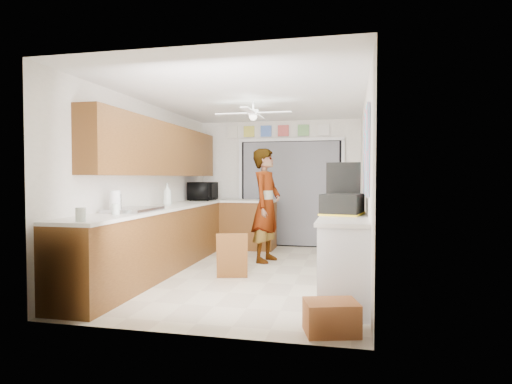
{
  "coord_description": "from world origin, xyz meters",
  "views": [
    {
      "loc": [
        1.4,
        -5.97,
        1.38
      ],
      "look_at": [
        0.0,
        0.4,
        1.15
      ],
      "focal_mm": 30.0,
      "sensor_mm": 36.0,
      "label": 1
    }
  ],
  "objects_px": {
    "soap_bottle": "(167,194)",
    "dog": "(237,253)",
    "cardboard_box": "(331,317)",
    "man": "(266,205)",
    "suitcase": "(343,204)",
    "paper_towel_roll": "(115,202)",
    "microwave": "(203,191)",
    "navy_crate": "(331,323)"
  },
  "relations": [
    {
      "from": "man",
      "to": "cardboard_box",
      "type": "bearing_deg",
      "value": -147.28
    },
    {
      "from": "soap_bottle",
      "to": "suitcase",
      "type": "bearing_deg",
      "value": -21.59
    },
    {
      "from": "microwave",
      "to": "man",
      "type": "bearing_deg",
      "value": -123.7
    },
    {
      "from": "navy_crate",
      "to": "man",
      "type": "relative_size",
      "value": 0.17
    },
    {
      "from": "suitcase",
      "to": "man",
      "type": "xyz_separation_m",
      "value": [
        -1.25,
        1.71,
        -0.14
      ]
    },
    {
      "from": "cardboard_box",
      "to": "man",
      "type": "distance_m",
      "value": 3.35
    },
    {
      "from": "soap_bottle",
      "to": "paper_towel_roll",
      "type": "xyz_separation_m",
      "value": [
        0.0,
        -1.51,
        -0.03
      ]
    },
    {
      "from": "soap_bottle",
      "to": "dog",
      "type": "height_order",
      "value": "soap_bottle"
    },
    {
      "from": "soap_bottle",
      "to": "cardboard_box",
      "type": "bearing_deg",
      "value": -42.49
    },
    {
      "from": "soap_bottle",
      "to": "suitcase",
      "type": "xyz_separation_m",
      "value": [
        2.68,
        -1.06,
        -0.05
      ]
    },
    {
      "from": "suitcase",
      "to": "man",
      "type": "distance_m",
      "value": 2.12
    },
    {
      "from": "microwave",
      "to": "suitcase",
      "type": "xyz_separation_m",
      "value": [
        2.63,
        -2.57,
        -0.05
      ]
    },
    {
      "from": "man",
      "to": "suitcase",
      "type": "bearing_deg",
      "value": -132.34
    },
    {
      "from": "soap_bottle",
      "to": "cardboard_box",
      "type": "xyz_separation_m",
      "value": [
        2.61,
        -2.39,
        -0.97
      ]
    },
    {
      "from": "microwave",
      "to": "dog",
      "type": "relative_size",
      "value": 1.15
    },
    {
      "from": "soap_bottle",
      "to": "man",
      "type": "relative_size",
      "value": 0.19
    },
    {
      "from": "microwave",
      "to": "suitcase",
      "type": "bearing_deg",
      "value": -136.15
    },
    {
      "from": "suitcase",
      "to": "dog",
      "type": "distance_m",
      "value": 2.16
    },
    {
      "from": "cardboard_box",
      "to": "man",
      "type": "bearing_deg",
      "value": 111.12
    },
    {
      "from": "cardboard_box",
      "to": "navy_crate",
      "type": "bearing_deg",
      "value": 0.0
    },
    {
      "from": "suitcase",
      "to": "man",
      "type": "relative_size",
      "value": 0.31
    },
    {
      "from": "cardboard_box",
      "to": "paper_towel_roll",
      "type": "bearing_deg",
      "value": 161.32
    },
    {
      "from": "soap_bottle",
      "to": "suitcase",
      "type": "relative_size",
      "value": 0.61
    },
    {
      "from": "microwave",
      "to": "navy_crate",
      "type": "bearing_deg",
      "value": -148.53
    },
    {
      "from": "dog",
      "to": "cardboard_box",
      "type": "bearing_deg",
      "value": -77.8
    },
    {
      "from": "man",
      "to": "paper_towel_roll",
      "type": "bearing_deg",
      "value": 157.9
    },
    {
      "from": "soap_bottle",
      "to": "paper_towel_roll",
      "type": "distance_m",
      "value": 1.51
    },
    {
      "from": "paper_towel_roll",
      "to": "man",
      "type": "xyz_separation_m",
      "value": [
        1.44,
        2.16,
        -0.16
      ]
    },
    {
      "from": "microwave",
      "to": "cardboard_box",
      "type": "bearing_deg",
      "value": -148.53
    },
    {
      "from": "cardboard_box",
      "to": "microwave",
      "type": "bearing_deg",
      "value": 123.28
    },
    {
      "from": "suitcase",
      "to": "man",
      "type": "height_order",
      "value": "man"
    },
    {
      "from": "soap_bottle",
      "to": "navy_crate",
      "type": "relative_size",
      "value": 1.1
    },
    {
      "from": "man",
      "to": "microwave",
      "type": "bearing_deg",
      "value": 69.7
    },
    {
      "from": "microwave",
      "to": "suitcase",
      "type": "relative_size",
      "value": 1.1
    },
    {
      "from": "microwave",
      "to": "soap_bottle",
      "type": "height_order",
      "value": "soap_bottle"
    },
    {
      "from": "paper_towel_roll",
      "to": "suitcase",
      "type": "xyz_separation_m",
      "value": [
        2.68,
        0.45,
        -0.02
      ]
    },
    {
      "from": "suitcase",
      "to": "cardboard_box",
      "type": "bearing_deg",
      "value": -82.1
    },
    {
      "from": "paper_towel_roll",
      "to": "navy_crate",
      "type": "height_order",
      "value": "paper_towel_roll"
    },
    {
      "from": "paper_towel_roll",
      "to": "cardboard_box",
      "type": "bearing_deg",
      "value": -18.68
    },
    {
      "from": "microwave",
      "to": "suitcase",
      "type": "height_order",
      "value": "microwave"
    },
    {
      "from": "navy_crate",
      "to": "man",
      "type": "xyz_separation_m",
      "value": [
        -1.18,
        3.04,
        0.83
      ]
    },
    {
      "from": "microwave",
      "to": "paper_towel_roll",
      "type": "bearing_deg",
      "value": 177.25
    }
  ]
}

